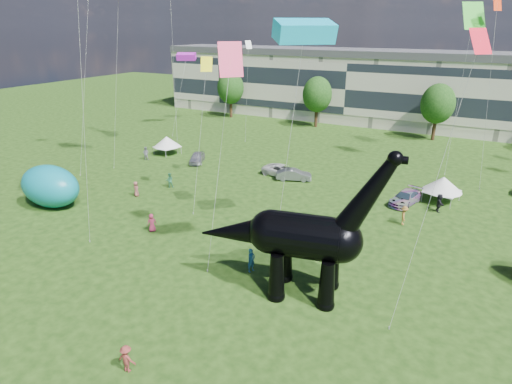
% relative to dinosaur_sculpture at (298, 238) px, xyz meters
% --- Properties ---
extents(ground, '(220.00, 220.00, 0.00)m').
position_rel_dinosaur_sculpture_xyz_m(ground, '(-5.35, -3.93, -4.15)').
color(ground, '#16330C').
rests_on(ground, ground).
extents(terrace_row, '(78.00, 11.00, 12.00)m').
position_rel_dinosaur_sculpture_xyz_m(terrace_row, '(-13.35, 58.07, 1.85)').
color(terrace_row, beige).
rests_on(terrace_row, ground).
extents(tree_far_left, '(5.20, 5.20, 9.44)m').
position_rel_dinosaur_sculpture_xyz_m(tree_far_left, '(-35.35, 49.07, 2.15)').
color(tree_far_left, '#382314').
rests_on(tree_far_left, ground).
extents(tree_mid_left, '(5.20, 5.20, 9.44)m').
position_rel_dinosaur_sculpture_xyz_m(tree_mid_left, '(-17.35, 49.07, 2.15)').
color(tree_mid_left, '#382314').
rests_on(tree_mid_left, ground).
extents(tree_mid_right, '(5.20, 5.20, 9.44)m').
position_rel_dinosaur_sculpture_xyz_m(tree_mid_right, '(2.65, 49.07, 2.15)').
color(tree_mid_right, '#382314').
rests_on(tree_mid_right, ground).
extents(dinosaur_sculpture, '(13.48, 4.88, 10.98)m').
position_rel_dinosaur_sculpture_xyz_m(dinosaur_sculpture, '(0.00, 0.00, 0.00)').
color(dinosaur_sculpture, black).
rests_on(dinosaur_sculpture, ground).
extents(car_silver, '(3.27, 4.47, 1.41)m').
position_rel_dinosaur_sculpture_xyz_m(car_silver, '(-23.50, 21.04, -3.44)').
color(car_silver, silver).
rests_on(car_silver, ground).
extents(car_grey, '(4.43, 2.85, 1.38)m').
position_rel_dinosaur_sculpture_xyz_m(car_grey, '(-9.29, 20.84, -3.46)').
color(car_grey, slate).
rests_on(car_grey, ground).
extents(car_white, '(5.16, 2.77, 1.38)m').
position_rel_dinosaur_sculpture_xyz_m(car_white, '(-11.19, 21.57, -3.46)').
color(car_white, silver).
rests_on(car_white, ground).
extents(car_dark, '(3.04, 5.06, 1.37)m').
position_rel_dinosaur_sculpture_xyz_m(car_dark, '(3.76, 19.66, -3.46)').
color(car_dark, '#595960').
rests_on(car_dark, ground).
extents(gazebo_near, '(4.68, 4.68, 2.73)m').
position_rel_dinosaur_sculpture_xyz_m(gazebo_near, '(6.90, 22.12, -2.23)').
color(gazebo_near, silver).
rests_on(gazebo_near, ground).
extents(gazebo_left, '(4.44, 4.44, 2.59)m').
position_rel_dinosaur_sculpture_xyz_m(gazebo_left, '(-29.64, 22.38, -2.33)').
color(gazebo_left, white).
rests_on(gazebo_left, ground).
extents(inflatable_teal, '(6.89, 4.36, 4.27)m').
position_rel_dinosaur_sculpture_xyz_m(inflatable_teal, '(-27.85, 2.04, -2.01)').
color(inflatable_teal, '#0C7D92').
rests_on(inflatable_teal, ground).
extents(visitors, '(38.57, 31.58, 1.87)m').
position_rel_dinosaur_sculpture_xyz_m(visitors, '(-8.20, 10.06, -3.26)').
color(visitors, '#924B49').
rests_on(visitors, ground).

